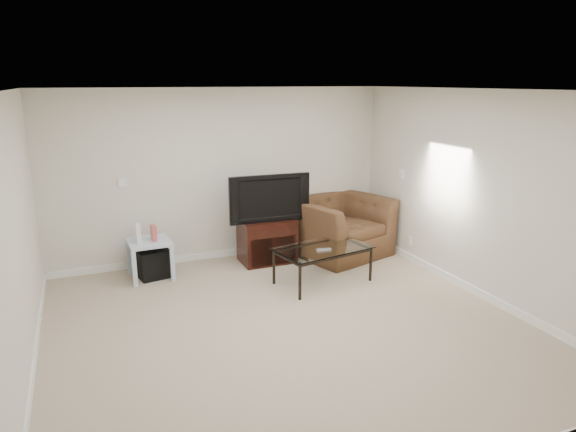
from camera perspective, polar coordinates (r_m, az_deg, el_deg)
name	(u,v)px	position (r m, az deg, el deg)	size (l,w,h in m)	color
floor	(288,327)	(5.70, -0.05, -12.18)	(5.00, 5.00, 0.00)	tan
ceiling	(288,90)	(5.08, -0.05, 13.83)	(5.00, 5.00, 0.00)	white
wall_back	(222,175)	(7.57, -7.29, 4.52)	(5.00, 0.02, 2.50)	silver
wall_left	(14,244)	(4.92, -28.13, -2.78)	(0.02, 5.00, 2.50)	silver
wall_right	(479,195)	(6.60, 20.48, 2.17)	(0.02, 5.00, 2.50)	silver
plate_back	(123,182)	(7.33, -17.90, 3.58)	(0.12, 0.02, 0.12)	white
plate_right_switch	(402,174)	(7.81, 12.50, 4.60)	(0.02, 0.09, 0.13)	white
plate_right_outlet	(410,240)	(7.79, 13.36, -2.66)	(0.02, 0.08, 0.12)	white
tv_stand	(267,240)	(7.53, -2.36, -2.71)	(0.77, 0.54, 0.64)	black
dvd_player	(268,227)	(7.43, -2.26, -1.22)	(0.42, 0.29, 0.06)	black
television	(267,197)	(7.33, -2.32, 2.16)	(1.10, 0.22, 0.68)	black
side_table	(150,259)	(7.18, -15.06, -4.62)	(0.54, 0.54, 0.52)	silver
subwoofer	(153,263)	(7.23, -14.79, -5.11)	(0.40, 0.40, 0.40)	black
game_console	(138,233)	(7.03, -16.28, -1.87)	(0.05, 0.17, 0.24)	white
game_case	(154,233)	(7.06, -14.70, -1.82)	(0.05, 0.15, 0.21)	#CC4C4C
recliner	(340,217)	(7.79, 5.81, -0.15)	(1.34, 0.87, 1.17)	#52371E
coffee_table	(323,265)	(6.79, 3.87, -5.46)	(1.22, 0.69, 0.48)	black
remote	(324,250)	(6.60, 4.00, -3.75)	(0.19, 0.05, 0.02)	#B2B2B7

